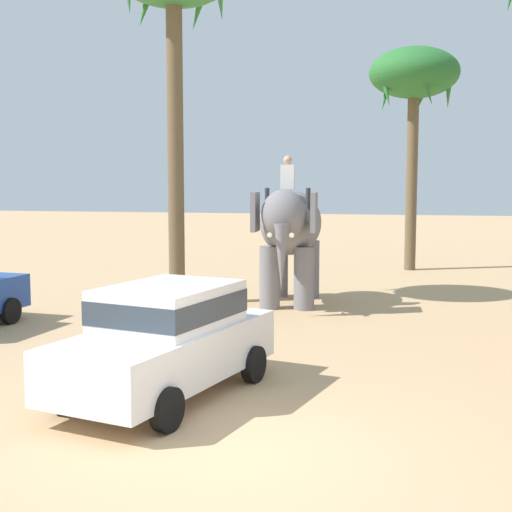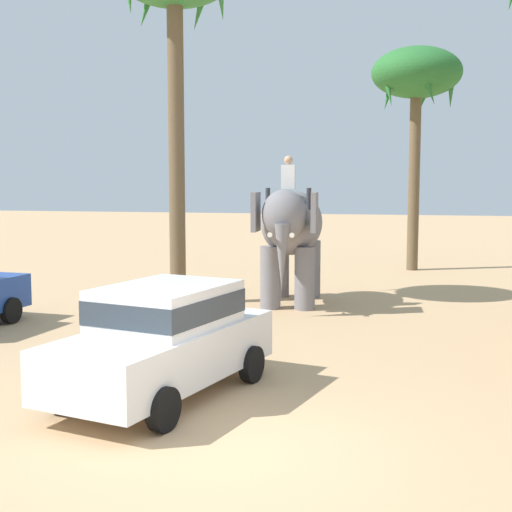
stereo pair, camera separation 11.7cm
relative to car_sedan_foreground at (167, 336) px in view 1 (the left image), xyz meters
name	(u,v)px [view 1 (the left image)]	position (x,y,z in m)	size (l,w,h in m)	color
ground_plane	(233,450)	(1.51, -1.90, -0.93)	(120.00, 120.00, 0.00)	tan
car_sedan_foreground	(167,336)	(0.00, 0.00, 0.00)	(2.62, 4.39, 1.70)	white
elephant_with_mahout	(290,229)	(0.45, 8.28, 1.06)	(1.79, 3.92, 3.88)	slate
palm_tree_behind_elephant	(414,79)	(3.52, 16.38, 5.92)	(3.20, 3.20, 7.97)	brown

